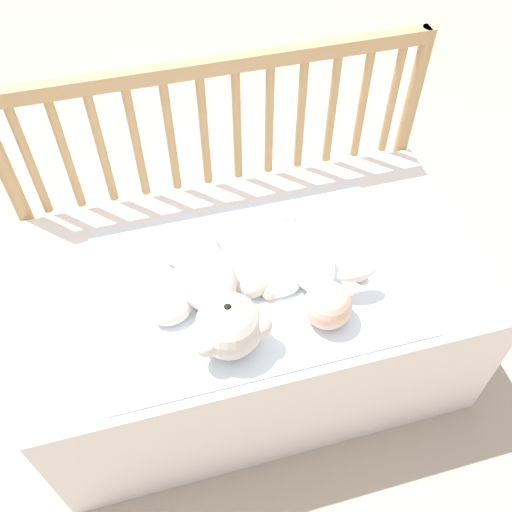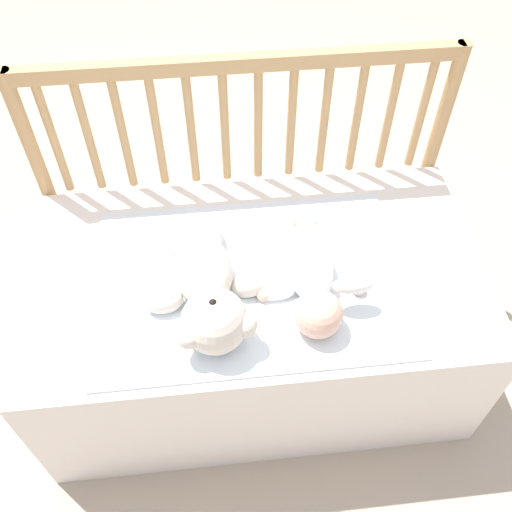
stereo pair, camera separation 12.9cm
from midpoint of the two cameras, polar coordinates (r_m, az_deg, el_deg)
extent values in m
plane|color=tan|center=(1.70, -2.31, -10.30)|extent=(12.00, 12.00, 0.00)
cube|color=white|center=(1.52, -2.56, -6.39)|extent=(1.08, 0.61, 0.42)
cylinder|color=tan|center=(1.62, -23.92, 2.92)|extent=(0.04, 0.04, 0.78)
cylinder|color=tan|center=(1.72, 12.00, 9.85)|extent=(0.04, 0.04, 0.78)
cube|color=tan|center=(1.36, -6.80, 18.29)|extent=(1.05, 0.03, 0.04)
cylinder|color=tan|center=(1.49, -24.07, 8.45)|extent=(0.02, 0.02, 0.32)
cylinder|color=tan|center=(1.47, -20.91, 9.21)|extent=(0.02, 0.02, 0.32)
cylinder|color=tan|center=(1.46, -17.69, 9.96)|extent=(0.02, 0.02, 0.32)
cylinder|color=tan|center=(1.45, -14.42, 10.68)|extent=(0.02, 0.02, 0.32)
cylinder|color=tan|center=(1.45, -11.11, 11.37)|extent=(0.02, 0.02, 0.32)
cylinder|color=tan|center=(1.46, -7.80, 12.02)|extent=(0.02, 0.02, 0.32)
cylinder|color=tan|center=(1.47, -4.50, 12.63)|extent=(0.02, 0.02, 0.32)
cylinder|color=tan|center=(1.48, -1.23, 13.19)|extent=(0.02, 0.02, 0.32)
cylinder|color=tan|center=(1.50, 1.98, 13.69)|extent=(0.02, 0.02, 0.32)
cylinder|color=tan|center=(1.52, 5.12, 14.14)|extent=(0.02, 0.02, 0.32)
cylinder|color=tan|center=(1.55, 8.17, 14.54)|extent=(0.02, 0.02, 0.32)
cylinder|color=tan|center=(1.58, 11.11, 14.89)|extent=(0.02, 0.02, 0.32)
cube|color=white|center=(1.32, -3.17, -2.66)|extent=(0.71, 0.50, 0.01)
ellipsoid|color=silver|center=(1.27, -7.98, -2.19)|extent=(0.15, 0.20, 0.12)
sphere|color=silver|center=(1.17, -5.90, -7.17)|extent=(0.14, 0.14, 0.14)
sphere|color=tan|center=(1.14, -6.05, -6.13)|extent=(0.06, 0.06, 0.06)
sphere|color=black|center=(1.12, -6.15, -5.44)|extent=(0.02, 0.02, 0.02)
sphere|color=silver|center=(1.17, -2.90, -7.16)|extent=(0.06, 0.06, 0.06)
sphere|color=silver|center=(1.15, -8.18, -8.89)|extent=(0.06, 0.06, 0.06)
ellipsoid|color=silver|center=(1.28, -3.22, -3.15)|extent=(0.09, 0.07, 0.06)
ellipsoid|color=silver|center=(1.26, -11.38, -5.74)|extent=(0.09, 0.07, 0.06)
ellipsoid|color=silver|center=(1.37, -7.96, 1.35)|extent=(0.07, 0.10, 0.06)
ellipsoid|color=silver|center=(1.36, -10.82, 0.47)|extent=(0.07, 0.10, 0.06)
ellipsoid|color=white|center=(1.30, 2.47, -0.26)|extent=(0.11, 0.21, 0.10)
sphere|color=beige|center=(1.22, 4.22, -5.13)|extent=(0.11, 0.11, 0.11)
ellipsoid|color=white|center=(1.25, 7.17, -1.84)|extent=(0.09, 0.04, 0.04)
ellipsoid|color=white|center=(1.28, -0.45, -3.54)|extent=(0.09, 0.04, 0.04)
sphere|color=beige|center=(1.32, 7.61, -2.09)|extent=(0.03, 0.03, 0.03)
sphere|color=beige|center=(1.28, -1.58, -3.93)|extent=(0.03, 0.03, 0.03)
ellipsoid|color=beige|center=(1.39, 2.39, 2.39)|extent=(0.05, 0.09, 0.04)
ellipsoid|color=beige|center=(1.38, 0.24, 2.00)|extent=(0.05, 0.09, 0.04)
sphere|color=beige|center=(1.42, 1.91, 3.64)|extent=(0.04, 0.04, 0.04)
sphere|color=beige|center=(1.41, -0.20, 3.27)|extent=(0.04, 0.04, 0.04)
camera|label=1|loc=(0.06, -92.87, -3.47)|focal=40.00mm
camera|label=2|loc=(0.06, 87.13, 3.47)|focal=40.00mm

